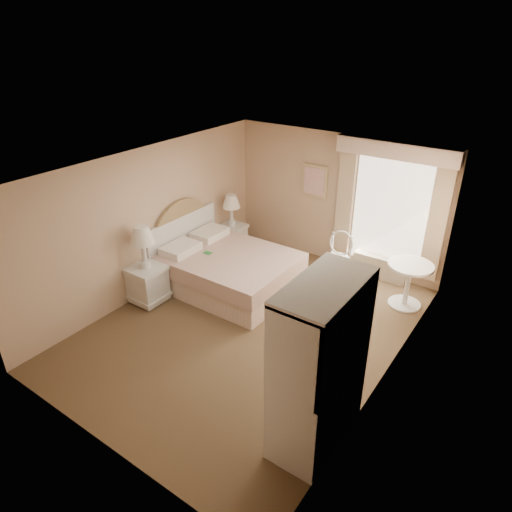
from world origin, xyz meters
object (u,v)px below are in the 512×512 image
Objects in this scene: nightstand_near at (147,275)px; nightstand_far at (232,231)px; cafe_chair at (338,254)px; round_table at (409,278)px; armoire at (319,378)px; bed at (224,267)px.

nightstand_far is at bearing 90.00° from nightstand_near.
round_table is at bearing -3.21° from cafe_chair.
armoire is at bearing -88.88° from round_table.
round_table is at bearing 33.41° from nightstand_near.
bed is 3.58m from armoire.
nightstand_far is 3.59m from round_table.
cafe_chair reaches higher than round_table.
nightstand_far is at bearing 138.85° from armoire.
nightstand_near is 1.77× the size of round_table.
bed is 2.89× the size of round_table.
nightstand_far is at bearing 121.38° from bed.
cafe_chair is 3.59m from armoire.
bed reaches higher than nightstand_near.
armoire reaches higher than nightstand_near.
round_table is 1.29m from cafe_chair.
armoire is (0.06, -3.25, 0.32)m from round_table.
nightstand_near is at bearing -146.59° from round_table.
armoire is (3.65, -3.19, 0.38)m from nightstand_far.
round_table is at bearing 0.96° from nightstand_far.
nightstand_near is 4.30m from round_table.
nightstand_near is at bearing -90.00° from nightstand_far.
nightstand_near reaches higher than cafe_chair.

